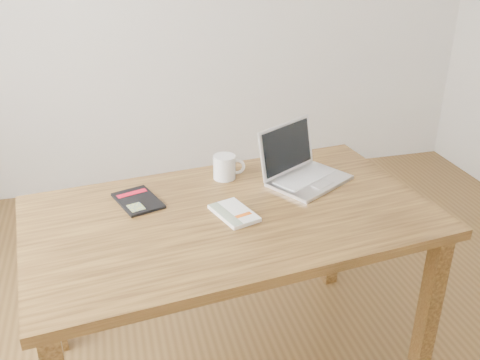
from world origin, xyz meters
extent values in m
cube|color=brown|center=(-0.20, 0.13, 0.73)|extent=(1.59, 1.03, 0.04)
cube|color=brown|center=(0.53, -0.15, 0.35)|extent=(0.07, 0.07, 0.71)
cube|color=brown|center=(-0.92, 0.42, 0.35)|extent=(0.07, 0.07, 0.71)
cube|color=brown|center=(0.44, 0.58, 0.35)|extent=(0.07, 0.07, 0.71)
cube|color=silver|center=(-0.19, 0.11, 0.76)|extent=(0.17, 0.22, 0.01)
cube|color=white|center=(-0.19, 0.11, 0.76)|extent=(0.17, 0.22, 0.02)
cube|color=gray|center=(-0.23, 0.10, 0.77)|extent=(0.09, 0.19, 0.00)
cube|color=#DD580F|center=(-0.16, 0.08, 0.77)|extent=(0.07, 0.04, 0.00)
cube|color=black|center=(-0.53, 0.31, 0.76)|extent=(0.20, 0.25, 0.01)
cube|color=#B60D23|center=(-0.54, 0.36, 0.76)|extent=(0.12, 0.07, 0.00)
cube|color=#83925C|center=(-0.54, 0.24, 0.76)|extent=(0.07, 0.08, 0.00)
cube|color=silver|center=(0.18, 0.30, 0.76)|extent=(0.39, 0.35, 0.01)
cube|color=silver|center=(0.17, 0.32, 0.77)|extent=(0.29, 0.24, 0.00)
cube|color=#BCBCC1|center=(0.22, 0.24, 0.77)|extent=(0.11, 0.09, 0.00)
cube|color=silver|center=(0.12, 0.41, 0.87)|extent=(0.30, 0.20, 0.21)
cube|color=black|center=(0.12, 0.41, 0.87)|extent=(0.27, 0.18, 0.18)
cylinder|color=white|center=(-0.15, 0.43, 0.80)|extent=(0.09, 0.09, 0.10)
cylinder|color=black|center=(-0.15, 0.43, 0.85)|extent=(0.08, 0.08, 0.01)
torus|color=white|center=(-0.10, 0.42, 0.80)|extent=(0.07, 0.03, 0.07)
camera|label=1|loc=(-0.60, -1.56, 1.74)|focal=40.00mm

